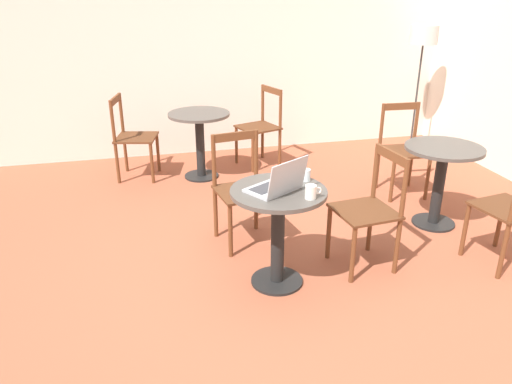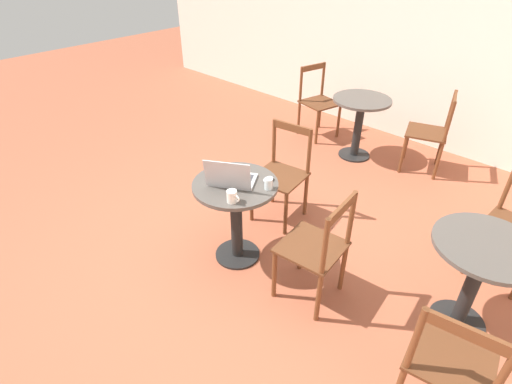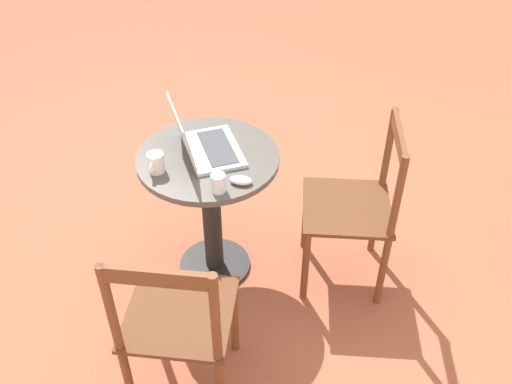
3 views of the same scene
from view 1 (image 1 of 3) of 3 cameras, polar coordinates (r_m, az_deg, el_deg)
ground_plane at (r=3.71m, az=0.84°, el=-10.64°), size 16.00×16.00×0.00m
wall_back at (r=6.31m, az=-6.74°, el=16.43°), size 9.40×0.06×2.70m
cafe_table_near at (r=3.49m, az=2.54°, el=-2.90°), size 0.67×0.67×0.74m
cafe_table_mid at (r=4.67m, az=20.41°, el=2.45°), size 0.67×0.67×0.74m
cafe_table_far at (r=5.54m, az=-6.46°, el=6.89°), size 0.67×0.67×0.74m
chair_near_back at (r=4.12m, az=-1.64°, el=0.25°), size 0.49×0.49×0.92m
chair_near_right at (r=3.84m, az=12.86°, el=-2.08°), size 0.47×0.47×0.92m
chair_mid_back at (r=5.32m, az=16.41°, el=4.62°), size 0.45×0.45×0.92m
chair_mid_front at (r=4.22m, az=27.24°, el=-1.89°), size 0.49×0.49×0.92m
chair_far_left at (r=5.69m, az=-13.95°, el=6.06°), size 0.51×0.51×0.92m
chair_far_right at (r=5.94m, az=0.58°, el=7.45°), size 0.54×0.54×0.92m
floor_lamp at (r=6.69m, az=18.58°, el=15.91°), size 0.33×0.33×1.56m
laptop at (r=3.36m, az=2.44°, el=0.86°), size 0.45×0.42×0.25m
mouse at (r=3.62m, az=4.22°, el=1.90°), size 0.06×0.10×0.03m
mug at (r=3.27m, az=6.32°, el=0.01°), size 0.11×0.08×0.09m
drinking_glass at (r=3.56m, az=5.74°, el=1.94°), size 0.06×0.06×0.09m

